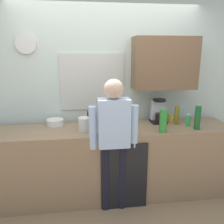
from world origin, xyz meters
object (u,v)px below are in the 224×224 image
at_px(bottle_olive_oil, 177,115).
at_px(mixing_bowl, 55,122).
at_px(bottle_clear_soda, 163,121).
at_px(cup_yellow_cup, 171,118).
at_px(coffee_maker, 158,112).
at_px(bottle_dark_sauce, 89,118).
at_px(storage_canister, 84,124).
at_px(person_at_sink, 114,135).
at_px(bottle_green_wine, 198,118).
at_px(dish_soap, 188,120).

distance_m(bottle_olive_oil, mixing_bowl, 1.62).
relative_size(bottle_clear_soda, bottle_olive_oil, 1.12).
bearing_deg(mixing_bowl, cup_yellow_cup, -0.05).
height_order(coffee_maker, bottle_dark_sauce, coffee_maker).
xyz_separation_m(mixing_bowl, storage_canister, (0.38, -0.29, 0.05)).
distance_m(cup_yellow_cup, person_at_sink, 1.04).
bearing_deg(storage_canister, person_at_sink, -35.32).
xyz_separation_m(bottle_green_wine, person_at_sink, (-1.07, -0.11, -0.14)).
bearing_deg(bottle_olive_oil, dish_soap, -36.15).
distance_m(mixing_bowl, storage_canister, 0.48).
distance_m(coffee_maker, dish_soap, 0.41).
xyz_separation_m(bottle_dark_sauce, bottle_olive_oil, (1.16, -0.16, 0.03)).
bearing_deg(dish_soap, storage_canister, -179.36).
height_order(bottle_green_wine, mixing_bowl, bottle_green_wine).
height_order(bottle_green_wine, bottle_dark_sauce, bottle_green_wine).
xyz_separation_m(bottle_clear_soda, dish_soap, (0.41, 0.19, -0.06)).
relative_size(bottle_green_wine, person_at_sink, 0.19).
xyz_separation_m(bottle_green_wine, cup_yellow_cup, (-0.18, 0.41, -0.11)).
relative_size(bottle_clear_soda, bottle_dark_sauce, 1.56).
bearing_deg(dish_soap, mixing_bowl, 170.97).
relative_size(cup_yellow_cup, dish_soap, 0.47).
height_order(bottle_dark_sauce, storage_canister, bottle_dark_sauce).
bearing_deg(person_at_sink, bottle_green_wine, -0.50).
distance_m(mixing_bowl, person_at_sink, 0.88).
xyz_separation_m(mixing_bowl, dish_soap, (1.73, -0.28, 0.04)).
height_order(storage_canister, person_at_sink, person_at_sink).
bearing_deg(coffee_maker, mixing_bowl, 178.11).
relative_size(cup_yellow_cup, person_at_sink, 0.05).
bearing_deg(bottle_green_wine, dish_soap, 110.20).
xyz_separation_m(coffee_maker, bottle_olive_oil, (0.21, -0.14, -0.02)).
relative_size(bottle_dark_sauce, person_at_sink, 0.11).
distance_m(bottle_green_wine, cup_yellow_cup, 0.46).
height_order(coffee_maker, cup_yellow_cup, coffee_maker).
height_order(bottle_clear_soda, bottle_dark_sauce, bottle_clear_soda).
xyz_separation_m(bottle_dark_sauce, cup_yellow_cup, (1.15, 0.02, -0.05)).
height_order(mixing_bowl, dish_soap, dish_soap).
bearing_deg(dish_soap, coffee_maker, 145.54).
bearing_deg(dish_soap, bottle_olive_oil, 143.85).
distance_m(bottle_dark_sauce, person_at_sink, 0.57).
height_order(bottle_clear_soda, person_at_sink, person_at_sink).
distance_m(coffee_maker, cup_yellow_cup, 0.23).
bearing_deg(bottle_clear_soda, person_at_sink, -174.19).
height_order(cup_yellow_cup, dish_soap, dish_soap).
bearing_deg(bottle_olive_oil, bottle_dark_sauce, 172.08).
height_order(bottle_dark_sauce, person_at_sink, person_at_sink).
relative_size(cup_yellow_cup, storage_canister, 0.50).
xyz_separation_m(mixing_bowl, person_at_sink, (0.71, -0.53, -0.03)).
distance_m(cup_yellow_cup, storage_canister, 1.26).
relative_size(bottle_green_wine, mixing_bowl, 1.36).
distance_m(bottle_dark_sauce, storage_canister, 0.28).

